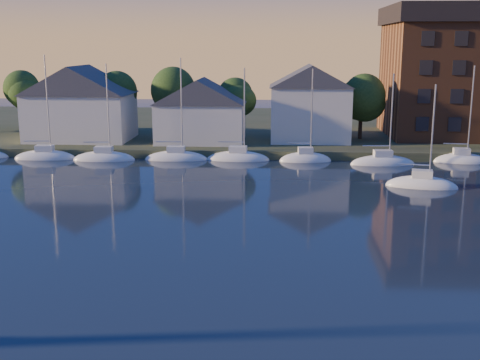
# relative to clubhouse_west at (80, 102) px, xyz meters

# --- Properties ---
(shoreline_land) EXTENTS (160.00, 50.00, 2.00)m
(shoreline_land) POSITION_rel_clubhouse_west_xyz_m (22.00, 17.00, -5.93)
(shoreline_land) COLOR #303C23
(shoreline_land) RESTS_ON ground
(wooden_dock) EXTENTS (120.00, 3.00, 1.00)m
(wooden_dock) POSITION_rel_clubhouse_west_xyz_m (22.00, -6.00, -5.93)
(wooden_dock) COLOR brown
(wooden_dock) RESTS_ON ground
(clubhouse_west) EXTENTS (13.65, 9.45, 9.64)m
(clubhouse_west) POSITION_rel_clubhouse_west_xyz_m (0.00, 0.00, 0.00)
(clubhouse_west) COLOR silver
(clubhouse_west) RESTS_ON shoreline_land
(clubhouse_centre) EXTENTS (11.55, 8.40, 8.08)m
(clubhouse_centre) POSITION_rel_clubhouse_west_xyz_m (16.00, -1.00, -0.80)
(clubhouse_centre) COLOR silver
(clubhouse_centre) RESTS_ON shoreline_land
(clubhouse_east) EXTENTS (10.50, 8.40, 9.80)m
(clubhouse_east) POSITION_rel_clubhouse_west_xyz_m (30.00, 1.00, 0.07)
(clubhouse_east) COLOR silver
(clubhouse_east) RESTS_ON shoreline_land
(tree_line) EXTENTS (93.40, 5.40, 8.90)m
(tree_line) POSITION_rel_clubhouse_west_xyz_m (24.00, 5.00, 1.24)
(tree_line) COLOR #3C271B
(tree_line) RESTS_ON shoreline_land
(moored_fleet) EXTENTS (87.50, 2.40, 12.05)m
(moored_fleet) POSITION_rel_clubhouse_west_xyz_m (22.00, -9.00, -5.83)
(moored_fleet) COLOR silver
(moored_fleet) RESTS_ON ground
(drifting_sailboat_right) EXTENTS (7.01, 3.56, 10.80)m
(drifting_sailboat_right) POSITION_rel_clubhouse_west_xyz_m (39.55, -20.91, -5.84)
(drifting_sailboat_right) COLOR silver
(drifting_sailboat_right) RESTS_ON ground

